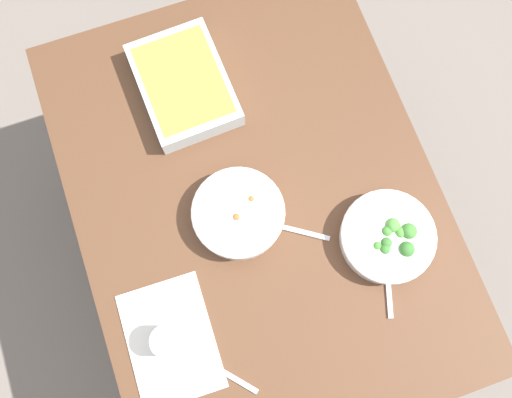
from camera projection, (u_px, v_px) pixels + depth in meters
The scene contains 10 objects.
ground_plane at pixel (256, 246), 2.09m from camera, with size 6.00×6.00×0.00m, color slate.
dining_table at pixel (256, 207), 1.46m from camera, with size 1.20×0.90×0.74m.
placemat at pixel (171, 341), 1.29m from camera, with size 0.28×0.20×0.00m, color silver.
stew_bowl at pixel (238, 214), 1.33m from camera, with size 0.23×0.23×0.06m.
broccoli_bowl at pixel (388, 237), 1.32m from camera, with size 0.23×0.23×0.07m.
baking_dish at pixel (184, 84), 1.41m from camera, with size 0.31×0.23×0.06m.
drink_cup at pixel (168, 341), 1.25m from camera, with size 0.07×0.07×0.08m.
spoon_by_stew at pixel (285, 228), 1.35m from camera, with size 0.11×0.16×0.01m.
spoon_by_broccoli at pixel (387, 271), 1.33m from camera, with size 0.17×0.07×0.01m.
spoon_spare at pixel (215, 367), 1.27m from camera, with size 0.14×0.13×0.01m.
Camera 1 is at (-0.32, 0.11, 2.07)m, focal length 38.44 mm.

